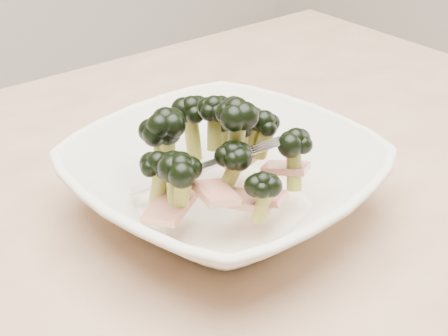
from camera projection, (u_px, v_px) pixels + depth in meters
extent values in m
cube|color=tan|center=(179.00, 216.00, 0.67)|extent=(1.20, 0.80, 0.04)
cylinder|color=tan|center=(298.00, 193.00, 1.39)|extent=(0.06, 0.06, 0.71)
imported|color=white|center=(224.00, 180.00, 0.63)|extent=(0.33, 0.33, 0.07)
cylinder|color=olive|center=(233.00, 171.00, 0.58)|extent=(0.02, 0.02, 0.03)
ellipsoid|color=black|center=(233.00, 152.00, 0.57)|extent=(0.04, 0.04, 0.03)
cylinder|color=olive|center=(263.00, 203.00, 0.57)|extent=(0.02, 0.01, 0.04)
ellipsoid|color=black|center=(263.00, 182.00, 0.55)|extent=(0.03, 0.03, 0.03)
cylinder|color=olive|center=(294.00, 166.00, 0.61)|extent=(0.03, 0.03, 0.05)
ellipsoid|color=black|center=(296.00, 139.00, 0.59)|extent=(0.04, 0.04, 0.03)
cylinder|color=olive|center=(223.00, 130.00, 0.67)|extent=(0.02, 0.02, 0.05)
ellipsoid|color=black|center=(223.00, 107.00, 0.65)|extent=(0.04, 0.04, 0.03)
cylinder|color=olive|center=(214.00, 130.00, 0.63)|extent=(0.02, 0.02, 0.04)
ellipsoid|color=black|center=(214.00, 106.00, 0.61)|extent=(0.04, 0.04, 0.03)
cylinder|color=olive|center=(159.00, 184.00, 0.60)|extent=(0.02, 0.02, 0.04)
ellipsoid|color=black|center=(158.00, 163.00, 0.58)|extent=(0.04, 0.04, 0.03)
cylinder|color=olive|center=(227.00, 135.00, 0.66)|extent=(0.02, 0.02, 0.04)
ellipsoid|color=black|center=(227.00, 116.00, 0.65)|extent=(0.04, 0.04, 0.03)
cylinder|color=olive|center=(241.00, 138.00, 0.65)|extent=(0.03, 0.02, 0.05)
ellipsoid|color=black|center=(241.00, 115.00, 0.64)|extent=(0.04, 0.04, 0.03)
cylinder|color=olive|center=(237.00, 139.00, 0.61)|extent=(0.02, 0.02, 0.03)
ellipsoid|color=black|center=(237.00, 121.00, 0.60)|extent=(0.03, 0.03, 0.02)
cylinder|color=olive|center=(251.00, 138.00, 0.64)|extent=(0.02, 0.02, 0.04)
ellipsoid|color=black|center=(251.00, 116.00, 0.63)|extent=(0.03, 0.03, 0.03)
cylinder|color=olive|center=(182.00, 192.00, 0.57)|extent=(0.02, 0.03, 0.05)
ellipsoid|color=black|center=(181.00, 166.00, 0.55)|extent=(0.04, 0.04, 0.03)
cylinder|color=olive|center=(236.00, 141.00, 0.59)|extent=(0.02, 0.02, 0.05)
ellipsoid|color=black|center=(236.00, 110.00, 0.57)|extent=(0.04, 0.04, 0.03)
cylinder|color=olive|center=(161.00, 156.00, 0.63)|extent=(0.03, 0.03, 0.06)
ellipsoid|color=black|center=(159.00, 127.00, 0.61)|extent=(0.04, 0.04, 0.03)
cylinder|color=olive|center=(192.00, 136.00, 0.67)|extent=(0.02, 0.03, 0.06)
ellipsoid|color=black|center=(192.00, 107.00, 0.65)|extent=(0.04, 0.04, 0.03)
cylinder|color=olive|center=(264.00, 142.00, 0.63)|extent=(0.02, 0.02, 0.04)
ellipsoid|color=black|center=(264.00, 121.00, 0.62)|extent=(0.04, 0.04, 0.03)
cylinder|color=olive|center=(175.00, 185.00, 0.58)|extent=(0.02, 0.03, 0.04)
ellipsoid|color=black|center=(174.00, 163.00, 0.57)|extent=(0.04, 0.04, 0.03)
cylinder|color=olive|center=(243.00, 142.00, 0.62)|extent=(0.01, 0.01, 0.03)
ellipsoid|color=black|center=(243.00, 124.00, 0.61)|extent=(0.03, 0.03, 0.02)
cylinder|color=olive|center=(167.00, 148.00, 0.62)|extent=(0.02, 0.03, 0.05)
ellipsoid|color=black|center=(166.00, 119.00, 0.61)|extent=(0.04, 0.04, 0.03)
cube|color=maroon|center=(216.00, 193.00, 0.57)|extent=(0.04, 0.04, 0.01)
cube|color=maroon|center=(244.00, 199.00, 0.58)|extent=(0.06, 0.06, 0.01)
cube|color=maroon|center=(241.00, 156.00, 0.65)|extent=(0.05, 0.03, 0.02)
cube|color=maroon|center=(170.00, 206.00, 0.58)|extent=(0.07, 0.06, 0.01)
cube|color=maroon|center=(265.00, 198.00, 0.60)|extent=(0.04, 0.05, 0.02)
cube|color=maroon|center=(286.00, 168.00, 0.62)|extent=(0.05, 0.05, 0.02)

